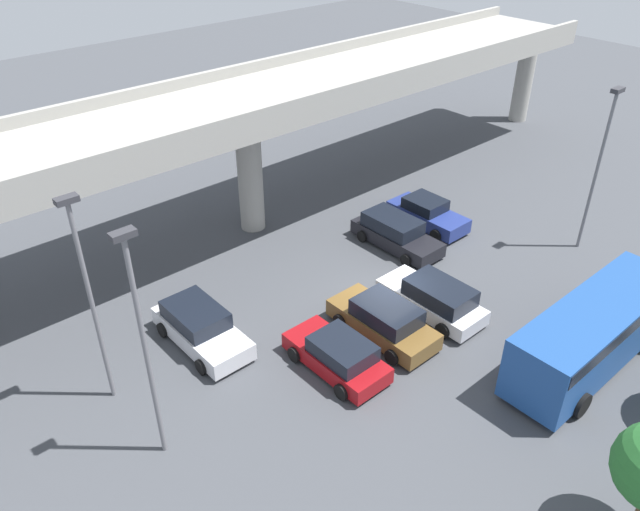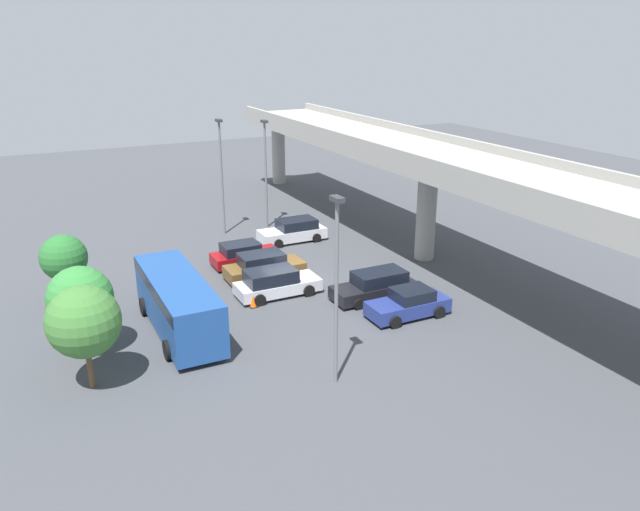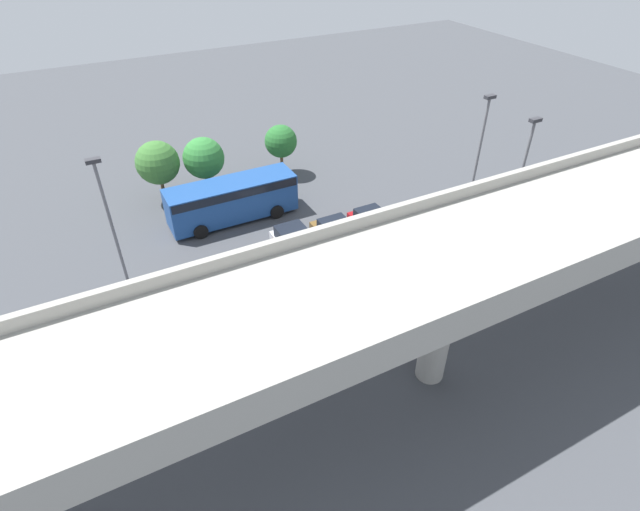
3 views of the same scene
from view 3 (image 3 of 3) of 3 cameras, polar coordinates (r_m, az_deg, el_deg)
name	(u,v)px [view 3 (image 3 of 3)]	position (r m, az deg, el deg)	size (l,w,h in m)	color
ground_plane	(328,262)	(30.31, 0.92, -0.70)	(105.29, 105.29, 0.00)	#424449
highway_overpass	(450,266)	(20.15, 14.60, -1.12)	(50.41, 6.37, 7.64)	#9E9B93
parked_car_0	(462,250)	(31.13, 15.88, 0.56)	(2.19, 4.73, 1.58)	silver
parked_car_1	(375,226)	(32.53, 6.31, 3.42)	(2.12, 4.31, 1.47)	maroon
parked_car_2	(340,238)	(31.07, 2.28, 2.03)	(2.18, 4.77, 1.61)	brown
parked_car_3	(298,246)	(30.31, -2.53, 1.04)	(2.17, 4.77, 1.58)	silver
parked_car_4	(289,309)	(25.92, -3.56, -6.17)	(2.09, 4.83, 1.56)	black
parked_car_5	(240,332)	(25.07, -9.15, -8.63)	(2.05, 4.38, 1.50)	navy
shuttle_bus	(232,198)	(34.02, -10.04, 6.54)	(8.62, 2.75, 2.79)	#1E478C
lamp_post_near_aisle	(479,150)	(33.99, 17.75, 11.42)	(0.70, 0.35, 8.39)	slate
lamp_post_mid_lot	(110,220)	(27.37, -22.84, 3.73)	(0.70, 0.35, 8.14)	slate
lamp_post_by_overpass	(521,174)	(32.07, 22.03, 8.68)	(0.70, 0.35, 8.11)	slate
tree_front_left	(281,141)	(39.16, -4.50, 12.87)	(2.48, 2.48, 4.03)	brown
tree_front_centre	(204,158)	(37.28, -13.16, 10.79)	(2.95, 2.95, 4.26)	brown
tree_front_right	(158,163)	(36.81, -18.07, 10.04)	(3.02, 3.02, 4.55)	brown
traffic_cone	(273,242)	(31.54, -5.41, 1.52)	(0.44, 0.44, 0.70)	black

